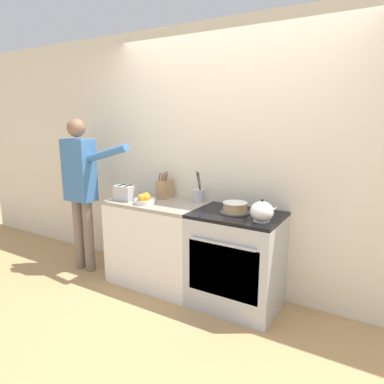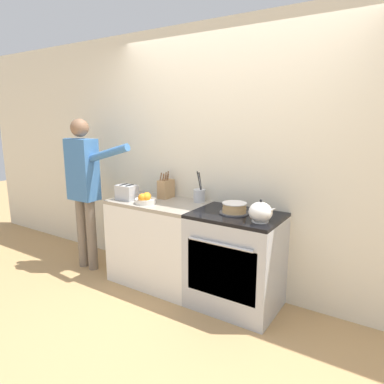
{
  "view_description": "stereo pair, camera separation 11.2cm",
  "coord_description": "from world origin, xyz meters",
  "px_view_note": "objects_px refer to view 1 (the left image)",
  "views": [
    {
      "loc": [
        1.39,
        -2.42,
        1.71
      ],
      "look_at": [
        -0.21,
        0.26,
        1.03
      ],
      "focal_mm": 32.0,
      "sensor_mm": 36.0,
      "label": 1
    },
    {
      "loc": [
        1.49,
        -2.36,
        1.71
      ],
      "look_at": [
        -0.21,
        0.26,
        1.03
      ],
      "focal_mm": 32.0,
      "sensor_mm": 36.0,
      "label": 2
    }
  ],
  "objects_px": {
    "stove_range": "(236,260)",
    "knife_block": "(164,189)",
    "toaster": "(125,193)",
    "person_baker": "(81,182)",
    "tea_kettle": "(262,212)",
    "utensil_crock": "(199,195)",
    "layer_cake": "(235,208)",
    "fruit_bowl": "(145,199)"
  },
  "relations": [
    {
      "from": "toaster",
      "to": "person_baker",
      "type": "relative_size",
      "value": 0.13
    },
    {
      "from": "layer_cake",
      "to": "knife_block",
      "type": "bearing_deg",
      "value": 169.97
    },
    {
      "from": "stove_range",
      "to": "toaster",
      "type": "relative_size",
      "value": 4.04
    },
    {
      "from": "person_baker",
      "to": "knife_block",
      "type": "bearing_deg",
      "value": 23.37
    },
    {
      "from": "utensil_crock",
      "to": "tea_kettle",
      "type": "bearing_deg",
      "value": -21.48
    },
    {
      "from": "stove_range",
      "to": "layer_cake",
      "type": "height_order",
      "value": "layer_cake"
    },
    {
      "from": "fruit_bowl",
      "to": "stove_range",
      "type": "bearing_deg",
      "value": 9.23
    },
    {
      "from": "person_baker",
      "to": "utensil_crock",
      "type": "bearing_deg",
      "value": 18.61
    },
    {
      "from": "knife_block",
      "to": "person_baker",
      "type": "height_order",
      "value": "person_baker"
    },
    {
      "from": "fruit_bowl",
      "to": "toaster",
      "type": "height_order",
      "value": "toaster"
    },
    {
      "from": "layer_cake",
      "to": "fruit_bowl",
      "type": "bearing_deg",
      "value": -169.87
    },
    {
      "from": "knife_block",
      "to": "tea_kettle",
      "type": "bearing_deg",
      "value": -13.12
    },
    {
      "from": "tea_kettle",
      "to": "person_baker",
      "type": "relative_size",
      "value": 0.14
    },
    {
      "from": "utensil_crock",
      "to": "fruit_bowl",
      "type": "xyz_separation_m",
      "value": [
        -0.41,
        -0.35,
        -0.03
      ]
    },
    {
      "from": "layer_cake",
      "to": "knife_block",
      "type": "xyz_separation_m",
      "value": [
        -0.87,
        0.15,
        0.05
      ]
    },
    {
      "from": "tea_kettle",
      "to": "toaster",
      "type": "bearing_deg",
      "value": -179.46
    },
    {
      "from": "utensil_crock",
      "to": "toaster",
      "type": "height_order",
      "value": "utensil_crock"
    },
    {
      "from": "knife_block",
      "to": "person_baker",
      "type": "xyz_separation_m",
      "value": [
        -0.89,
        -0.34,
        0.04
      ]
    },
    {
      "from": "knife_block",
      "to": "fruit_bowl",
      "type": "xyz_separation_m",
      "value": [
        -0.02,
        -0.31,
        -0.05
      ]
    },
    {
      "from": "tea_kettle",
      "to": "stove_range",
      "type": "bearing_deg",
      "value": 157.91
    },
    {
      "from": "stove_range",
      "to": "knife_block",
      "type": "height_order",
      "value": "knife_block"
    },
    {
      "from": "stove_range",
      "to": "tea_kettle",
      "type": "xyz_separation_m",
      "value": [
        0.26,
        -0.11,
        0.52
      ]
    },
    {
      "from": "toaster",
      "to": "person_baker",
      "type": "bearing_deg",
      "value": -175.27
    },
    {
      "from": "layer_cake",
      "to": "knife_block",
      "type": "relative_size",
      "value": 0.95
    },
    {
      "from": "tea_kettle",
      "to": "knife_block",
      "type": "xyz_separation_m",
      "value": [
        -1.17,
        0.27,
        0.02
      ]
    },
    {
      "from": "tea_kettle",
      "to": "toaster",
      "type": "xyz_separation_m",
      "value": [
        -1.46,
        -0.01,
        -0.0
      ]
    },
    {
      "from": "utensil_crock",
      "to": "fruit_bowl",
      "type": "relative_size",
      "value": 1.5
    },
    {
      "from": "fruit_bowl",
      "to": "toaster",
      "type": "bearing_deg",
      "value": 174.13
    },
    {
      "from": "stove_range",
      "to": "person_baker",
      "type": "distance_m",
      "value": 1.89
    },
    {
      "from": "layer_cake",
      "to": "knife_block",
      "type": "distance_m",
      "value": 0.89
    },
    {
      "from": "fruit_bowl",
      "to": "toaster",
      "type": "distance_m",
      "value": 0.28
    },
    {
      "from": "layer_cake",
      "to": "fruit_bowl",
      "type": "distance_m",
      "value": 0.91
    },
    {
      "from": "utensil_crock",
      "to": "fruit_bowl",
      "type": "bearing_deg",
      "value": -140.07
    },
    {
      "from": "knife_block",
      "to": "fruit_bowl",
      "type": "height_order",
      "value": "knife_block"
    },
    {
      "from": "knife_block",
      "to": "person_baker",
      "type": "relative_size",
      "value": 0.16
    },
    {
      "from": "utensil_crock",
      "to": "layer_cake",
      "type": "bearing_deg",
      "value": -21.24
    },
    {
      "from": "stove_range",
      "to": "person_baker",
      "type": "relative_size",
      "value": 0.52
    },
    {
      "from": "toaster",
      "to": "person_baker",
      "type": "xyz_separation_m",
      "value": [
        -0.6,
        -0.05,
        0.06
      ]
    },
    {
      "from": "layer_cake",
      "to": "utensil_crock",
      "type": "xyz_separation_m",
      "value": [
        -0.48,
        0.19,
        0.03
      ]
    },
    {
      "from": "toaster",
      "to": "utensil_crock",
      "type": "bearing_deg",
      "value": 24.8
    },
    {
      "from": "stove_range",
      "to": "utensil_crock",
      "type": "bearing_deg",
      "value": 158.84
    },
    {
      "from": "knife_block",
      "to": "toaster",
      "type": "xyz_separation_m",
      "value": [
        -0.29,
        -0.29,
        -0.02
      ]
    }
  ]
}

